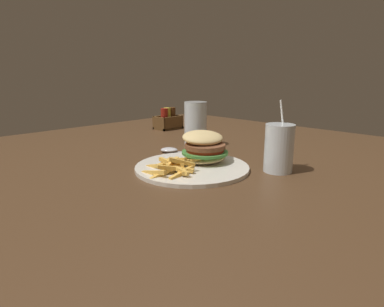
{
  "coord_description": "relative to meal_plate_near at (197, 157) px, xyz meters",
  "views": [
    {
      "loc": [
        -0.63,
        -0.73,
        1.02
      ],
      "look_at": [
        -0.05,
        -0.16,
        0.81
      ],
      "focal_mm": 30.0,
      "sensor_mm": 36.0,
      "label": 1
    }
  ],
  "objects": [
    {
      "name": "spoon",
      "position": [
        0.06,
        0.17,
        -0.02
      ],
      "size": [
        0.12,
        0.15,
        0.02
      ],
      "rotation": [
        0.0,
        0.0,
        2.19
      ],
      "color": "silver",
      "rests_on": "dining_table"
    },
    {
      "name": "meal_plate_near",
      "position": [
        0.0,
        0.0,
        0.0
      ],
      "size": [
        0.3,
        0.3,
        0.1
      ],
      "color": "silver",
      "rests_on": "dining_table"
    },
    {
      "name": "condiment_caddy",
      "position": [
        0.35,
        0.51,
        0.01
      ],
      "size": [
        0.11,
        0.08,
        0.09
      ],
      "color": "brown",
      "rests_on": "dining_table"
    },
    {
      "name": "dining_table",
      "position": [
        0.03,
        0.16,
        -0.15
      ],
      "size": [
        1.59,
        1.37,
        0.77
      ],
      "color": "#4C331E",
      "rests_on": "ground_plane"
    },
    {
      "name": "juice_glass",
      "position": [
        0.12,
        -0.17,
        0.03
      ],
      "size": [
        0.07,
        0.07,
        0.18
      ],
      "color": "silver",
      "rests_on": "dining_table"
    },
    {
      "name": "beer_glass",
      "position": [
        0.18,
        0.18,
        0.05
      ],
      "size": [
        0.08,
        0.08,
        0.15
      ],
      "color": "silver",
      "rests_on": "dining_table"
    }
  ]
}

